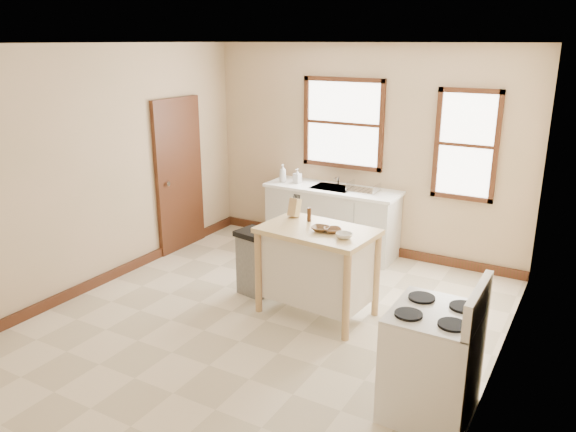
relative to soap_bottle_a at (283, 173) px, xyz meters
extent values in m
plane|color=#F2E1C0|center=(1.04, -2.12, -1.05)|extent=(5.00, 5.00, 0.00)
plane|color=white|center=(1.04, -2.12, 1.75)|extent=(5.00, 5.00, 0.00)
cube|color=#D3AE8A|center=(1.04, 0.38, 0.35)|extent=(4.50, 0.04, 2.80)
cube|color=#D3AE8A|center=(-1.21, -2.12, 0.35)|extent=(0.04, 5.00, 2.80)
cube|color=#D3AE8A|center=(3.29, -2.12, 0.35)|extent=(0.04, 5.00, 2.80)
cube|color=#402511|center=(-1.17, -0.82, 0.00)|extent=(0.06, 0.90, 2.10)
cube|color=#402511|center=(1.04, 0.35, -0.99)|extent=(4.50, 0.04, 0.12)
cube|color=#402511|center=(-1.18, -2.12, -0.99)|extent=(0.04, 5.00, 0.12)
cylinder|color=silver|center=(0.74, 0.26, -0.02)|extent=(0.03, 0.03, 0.22)
imported|color=#B2B2B2|center=(0.00, 0.00, 0.00)|extent=(0.12, 0.12, 0.25)
imported|color=#B2B2B2|center=(0.20, 0.05, -0.03)|extent=(0.10, 0.11, 0.20)
cylinder|color=#412411|center=(1.22, -1.51, -0.01)|extent=(0.06, 0.06, 0.15)
imported|color=brown|center=(1.46, -1.73, -0.06)|extent=(0.20, 0.20, 0.05)
imported|color=brown|center=(1.59, -1.71, -0.06)|extent=(0.25, 0.25, 0.04)
imported|color=silver|center=(1.77, -1.81, -0.06)|extent=(0.21, 0.21, 0.05)
camera|label=1|loc=(3.89, -6.60, 1.78)|focal=35.00mm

